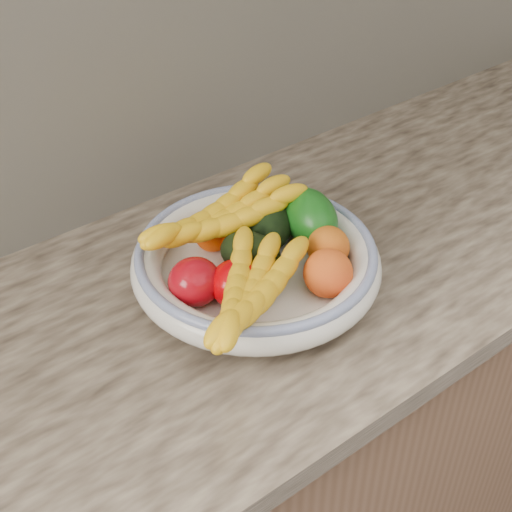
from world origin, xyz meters
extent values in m
cube|color=brown|center=(0.00, 1.68, 0.43)|extent=(2.40, 0.62, 0.86)
cube|color=tan|center=(0.00, 1.68, 0.88)|extent=(2.44, 0.66, 0.04)
cube|color=beige|center=(0.00, 1.99, 1.15)|extent=(2.40, 0.02, 0.50)
cylinder|color=silver|center=(0.00, 1.66, 0.91)|extent=(0.13, 0.13, 0.02)
cylinder|color=silver|center=(0.00, 1.66, 0.92)|extent=(0.32, 0.32, 0.01)
torus|color=silver|center=(0.00, 1.66, 0.95)|extent=(0.39, 0.39, 0.05)
torus|color=#32478E|center=(0.00, 1.66, 0.97)|extent=(0.37, 0.37, 0.02)
ellipsoid|color=#F74F05|center=(-0.02, 1.75, 0.95)|extent=(0.06, 0.06, 0.05)
ellipsoid|color=#E35004|center=(0.02, 1.76, 0.95)|extent=(0.07, 0.07, 0.05)
ellipsoid|color=#FF4F05|center=(0.00, 1.71, 0.95)|extent=(0.05, 0.05, 0.04)
ellipsoid|color=#9F0711|center=(-0.11, 1.66, 0.96)|extent=(0.10, 0.10, 0.07)
ellipsoid|color=#B50004|center=(-0.07, 1.62, 0.96)|extent=(0.09, 0.09, 0.07)
ellipsoid|color=black|center=(-0.01, 1.66, 0.96)|extent=(0.11, 0.12, 0.07)
ellipsoid|color=black|center=(0.07, 1.71, 0.96)|extent=(0.13, 0.13, 0.08)
ellipsoid|color=#0E4E0F|center=(0.12, 1.67, 0.98)|extent=(0.13, 0.14, 0.11)
ellipsoid|color=orange|center=(0.06, 1.56, 0.97)|extent=(0.10, 0.10, 0.07)
ellipsoid|color=orange|center=(0.10, 1.60, 0.97)|extent=(0.08, 0.08, 0.07)
camera|label=1|loc=(-0.53, 0.97, 1.64)|focal=50.00mm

